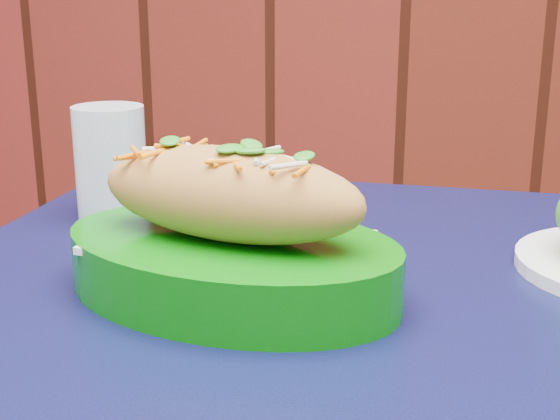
# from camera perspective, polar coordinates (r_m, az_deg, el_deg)

# --- Properties ---
(cafe_table) EXTENTS (0.82, 0.82, 0.75)m
(cafe_table) POSITION_cam_1_polar(r_m,az_deg,el_deg) (0.66, 6.10, -14.34)
(cafe_table) COLOR black
(cafe_table) RESTS_ON ground
(banh_mi_basket) EXTENTS (0.32, 0.25, 0.13)m
(banh_mi_basket) POSITION_cam_1_polar(r_m,az_deg,el_deg) (0.63, -3.65, -1.98)
(banh_mi_basket) COLOR #066708
(banh_mi_basket) RESTS_ON cafe_table
(water_glass) EXTENTS (0.08, 0.08, 0.12)m
(water_glass) POSITION_cam_1_polar(r_m,az_deg,el_deg) (0.85, -12.28, 3.35)
(water_glass) COLOR silver
(water_glass) RESTS_ON cafe_table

